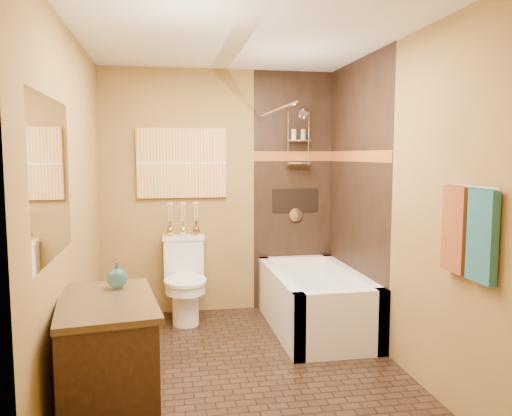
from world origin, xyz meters
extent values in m
plane|color=black|center=(0.00, 0.00, 0.00)|extent=(3.00, 3.00, 0.00)
cube|color=#A3803F|center=(-1.20, 0.00, 1.25)|extent=(0.02, 3.00, 2.50)
cube|color=#A3803F|center=(1.20, 0.00, 1.25)|extent=(0.02, 3.00, 2.50)
cube|color=#A3803F|center=(0.00, 1.50, 1.25)|extent=(2.40, 0.02, 2.50)
cube|color=#A3803F|center=(0.00, -1.50, 1.25)|extent=(2.40, 0.02, 2.50)
plane|color=silver|center=(0.00, 0.00, 2.50)|extent=(3.00, 3.00, 0.00)
cube|color=black|center=(0.78, 1.49, 1.25)|extent=(0.85, 0.01, 2.50)
cube|color=black|center=(1.19, 0.75, 1.25)|extent=(0.01, 1.50, 2.50)
cube|color=#923C1A|center=(0.78, 1.48, 1.62)|extent=(0.85, 0.01, 0.10)
cube|color=#923C1A|center=(1.18, 0.75, 1.62)|extent=(0.01, 1.50, 0.10)
cube|color=black|center=(0.80, 1.48, 1.15)|extent=(0.50, 0.01, 0.25)
cylinder|color=silver|center=(0.80, 1.35, 2.08)|extent=(0.02, 0.26, 0.02)
cylinder|color=silver|center=(0.80, 1.20, 2.03)|extent=(0.11, 0.11, 0.09)
cylinder|color=silver|center=(0.80, 1.47, 1.00)|extent=(0.14, 0.02, 0.14)
cylinder|color=silver|center=(0.40, 0.75, 2.02)|extent=(0.03, 1.55, 0.03)
cylinder|color=silver|center=(1.15, -1.05, 1.45)|extent=(0.02, 0.55, 0.02)
cube|color=#1C5260|center=(1.16, -1.18, 1.18)|extent=(0.05, 0.22, 0.52)
cube|color=brown|center=(1.16, -0.92, 1.18)|extent=(0.05, 0.22, 0.52)
cube|color=orange|center=(-0.39, 1.48, 1.55)|extent=(0.90, 0.04, 0.70)
cube|color=white|center=(-1.19, -0.69, 1.50)|extent=(0.01, 1.00, 0.90)
cube|color=white|center=(0.80, 0.05, 0.28)|extent=(0.80, 0.10, 0.55)
cube|color=white|center=(0.80, 1.45, 0.28)|extent=(0.80, 0.10, 0.55)
cube|color=white|center=(0.45, 0.75, 0.28)|extent=(0.10, 1.50, 0.55)
cube|color=white|center=(1.15, 0.75, 0.28)|extent=(0.10, 1.50, 0.55)
cube|color=white|center=(0.80, 0.75, 0.17)|extent=(0.64, 1.34, 0.35)
cube|color=white|center=(-0.39, 1.39, 0.58)|extent=(0.40, 0.18, 0.40)
cube|color=white|center=(-0.39, 1.39, 0.80)|extent=(0.42, 0.20, 0.04)
cylinder|color=white|center=(-0.39, 1.08, 0.20)|extent=(0.25, 0.25, 0.40)
cylinder|color=white|center=(-0.39, 1.08, 0.37)|extent=(0.38, 0.38, 0.10)
cylinder|color=white|center=(-0.39, 1.08, 0.43)|extent=(0.41, 0.41, 0.03)
cube|color=black|center=(-0.92, -0.69, 0.38)|extent=(0.63, 0.91, 0.75)
cube|color=black|center=(-0.91, -0.69, 0.77)|extent=(0.66, 0.96, 0.04)
camera|label=1|loc=(-0.57, -3.64, 1.62)|focal=35.00mm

